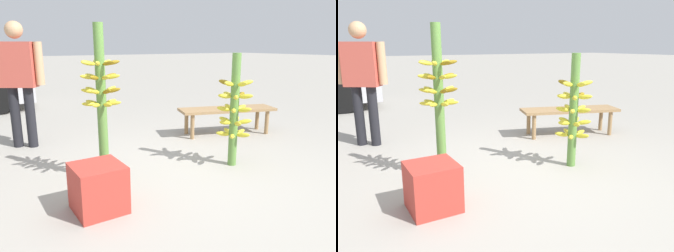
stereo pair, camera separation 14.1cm
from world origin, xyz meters
TOP-DOWN VIEW (x-y plane):
  - ground_plane at (0.00, 0.00)m, footprint 80.00×80.00m
  - banana_stalk_left at (-0.72, 0.42)m, footprint 0.39×0.39m
  - banana_stalk_center at (0.71, 0.06)m, footprint 0.41×0.41m
  - vendor_person at (-1.21, 2.09)m, footprint 0.63×0.46m
  - market_bench at (1.58, 1.12)m, footprint 1.55×0.87m
  - produce_crate at (-1.00, -0.16)m, footprint 0.41×0.41m

SIDE VIEW (x-z plane):
  - ground_plane at x=0.00m, z-range 0.00..0.00m
  - produce_crate at x=-1.00m, z-range 0.00..0.41m
  - market_bench at x=1.58m, z-range 0.15..0.56m
  - banana_stalk_center at x=0.71m, z-range 0.01..1.29m
  - banana_stalk_left at x=-0.72m, z-range 0.07..1.64m
  - vendor_person at x=-1.21m, z-range 0.15..1.81m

